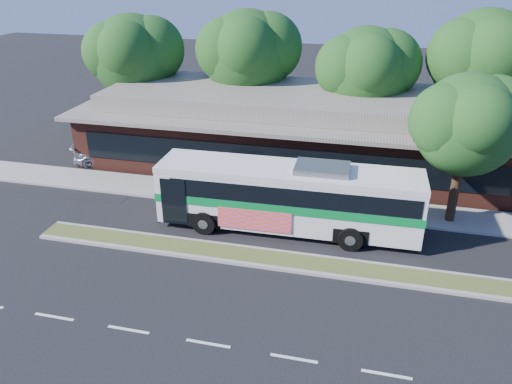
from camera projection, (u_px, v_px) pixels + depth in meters
ground at (314, 274)px, 20.96m from camera, size 120.00×120.00×0.00m
median_strip at (316, 265)px, 21.46m from camera, size 26.00×1.10×0.15m
sidewalk at (330, 206)px, 26.55m from camera, size 44.00×2.60×0.12m
parking_lot at (67, 154)px, 33.55m from camera, size 14.00×12.00×0.01m
plaza_building at (343, 130)px, 31.45m from camera, size 33.20×11.20×4.45m
tree_bg_a at (139, 54)px, 34.81m from camera, size 6.47×5.80×8.63m
tree_bg_b at (254, 52)px, 33.88m from camera, size 6.69×6.00×9.00m
tree_bg_c at (372, 69)px, 31.54m from camera, size 6.24×5.60×8.26m
tree_bg_d at (491, 58)px, 30.59m from camera, size 6.91×6.20×9.37m
transit_bus at (289, 193)px, 23.60m from camera, size 12.51×3.11×3.49m
sedan at (114, 153)px, 31.73m from camera, size 5.36×3.30×1.45m
sidewalk_tree at (475, 122)px, 22.87m from camera, size 5.33×4.78×7.48m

